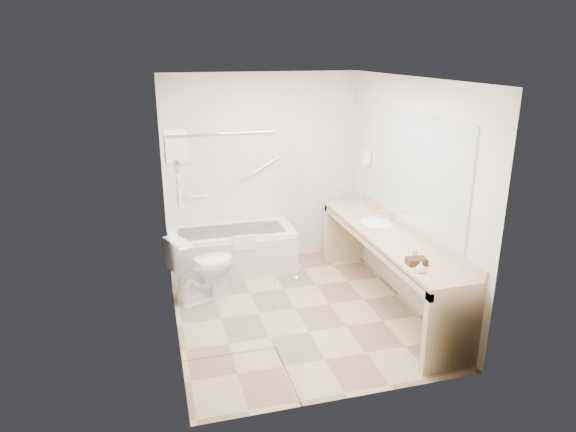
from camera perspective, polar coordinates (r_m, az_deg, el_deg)
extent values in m
plane|color=tan|center=(5.84, 0.79, -10.26)|extent=(3.20, 3.20, 0.00)
cube|color=silver|center=(5.15, 0.91, 15.04)|extent=(2.60, 3.20, 0.10)
cube|color=beige|center=(6.86, -2.88, 5.26)|extent=(2.60, 0.10, 2.50)
cube|color=beige|center=(3.94, 7.33, -4.87)|extent=(2.60, 0.10, 2.50)
cube|color=beige|center=(5.17, -13.14, 0.45)|extent=(0.10, 3.20, 2.50)
cube|color=beige|center=(5.84, 13.20, 2.49)|extent=(0.10, 3.20, 2.50)
cube|color=white|center=(6.74, -6.26, -3.78)|extent=(1.60, 0.70, 0.55)
cube|color=beige|center=(6.42, -5.73, -5.15)|extent=(1.60, 0.02, 0.50)
cube|color=white|center=(6.35, -4.92, -2.96)|extent=(0.28, 0.06, 0.18)
cylinder|color=silver|center=(6.77, -10.64, 2.15)|extent=(0.40, 0.03, 0.03)
cylinder|color=silver|center=(6.81, -3.21, 5.16)|extent=(0.53, 0.03, 0.33)
cube|color=silver|center=(4.61, -6.94, -4.02)|extent=(0.90, 0.01, 2.10)
cube|color=silver|center=(4.29, -0.05, -5.64)|extent=(0.02, 0.90, 2.10)
cylinder|color=silver|center=(4.33, -7.47, 8.96)|extent=(0.90, 0.02, 0.02)
sphere|color=silver|center=(4.18, 0.90, -7.03)|extent=(0.05, 0.05, 0.05)
cylinder|color=silver|center=(3.88, -12.31, 5.38)|extent=(0.04, 0.10, 0.10)
cube|color=silver|center=(5.40, -12.28, 6.21)|extent=(0.24, 0.55, 0.02)
cylinder|color=silver|center=(5.45, -12.12, 3.94)|extent=(0.02, 0.55, 0.02)
cube|color=white|center=(5.49, -12.01, 2.33)|extent=(0.03, 0.42, 0.32)
cube|color=white|center=(5.39, -12.32, 6.79)|extent=(0.22, 0.40, 0.08)
cube|color=white|center=(5.37, -12.38, 7.69)|extent=(0.22, 0.40, 0.08)
cube|color=white|center=(5.36, -12.44, 8.59)|extent=(0.22, 0.40, 0.08)
cube|color=#CDAF89|center=(5.72, 11.16, -2.18)|extent=(0.55, 2.70, 0.05)
cube|color=#CDAF89|center=(5.81, 13.51, -1.23)|extent=(0.03, 2.70, 0.10)
cube|color=#CDAF89|center=(5.64, 8.80, -2.95)|extent=(0.04, 2.70, 0.08)
cube|color=#CDAF89|center=(4.88, 17.73, -12.02)|extent=(0.55, 0.08, 0.80)
cube|color=#CDAF89|center=(6.99, 6.26, -1.86)|extent=(0.55, 0.08, 0.80)
ellipsoid|color=white|center=(6.08, 9.77, -0.94)|extent=(0.40, 0.52, 0.14)
cylinder|color=silver|center=(6.10, 11.06, 0.16)|extent=(0.03, 0.03, 0.14)
cube|color=#B4BAC1|center=(5.64, 14.04, 5.02)|extent=(0.02, 2.00, 1.20)
cube|color=white|center=(6.69, 8.72, 6.49)|extent=(0.08, 0.10, 0.18)
imported|color=white|center=(6.00, -9.46, -5.57)|extent=(0.91, 0.74, 0.78)
cube|color=#422817|center=(4.97, 14.08, -4.89)|extent=(0.20, 0.15, 0.06)
imported|color=white|center=(5.11, 13.76, -4.26)|extent=(0.08, 0.13, 0.06)
imported|color=white|center=(4.80, 14.51, -5.64)|extent=(0.10, 0.12, 0.08)
cylinder|color=silver|center=(6.18, 7.50, 0.72)|extent=(0.07, 0.07, 0.19)
cylinder|color=#298CE9|center=(6.15, 7.55, 1.68)|extent=(0.04, 0.04, 0.03)
cylinder|color=silver|center=(6.10, 8.67, 0.37)|extent=(0.06, 0.06, 0.17)
cylinder|color=#298CE9|center=(6.07, 8.71, 1.27)|extent=(0.03, 0.03, 0.03)
cylinder|color=silver|center=(6.73, 5.58, 2.07)|extent=(0.05, 0.05, 0.15)
cylinder|color=#298CE9|center=(6.71, 5.61, 2.78)|extent=(0.03, 0.03, 0.02)
cylinder|color=silver|center=(6.19, 8.86, 0.20)|extent=(0.08, 0.08, 0.09)
cylinder|color=silver|center=(6.35, 8.13, 0.66)|extent=(0.08, 0.08, 0.08)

